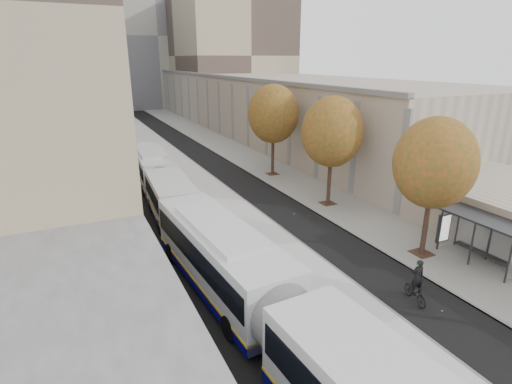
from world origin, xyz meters
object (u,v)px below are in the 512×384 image
bus_shelter (487,225)px  bus_near (266,301)px  cyclist (416,286)px  bus_far (159,178)px  distant_car (108,126)px

bus_shelter → bus_near: 13.16m
bus_near → cyclist: 7.25m
bus_shelter → cyclist: size_ratio=2.11×
bus_shelter → bus_far: (-13.11, 18.23, -0.65)m
bus_near → cyclist: bearing=-8.8°
cyclist → distant_car: cyclist is taller
distant_car → bus_near: bearing=-80.4°
bus_shelter → distant_car: bearing=104.4°
bus_shelter → bus_far: 22.46m
bus_far → cyclist: (7.14, -19.41, -0.77)m
bus_shelter → cyclist: bearing=-168.8°
bus_shelter → bus_near: size_ratio=0.23×
bus_near → distant_car: (-0.30, 52.99, -1.00)m
bus_far → distant_car: 34.21m
distant_car → bus_far: bearing=-80.2°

